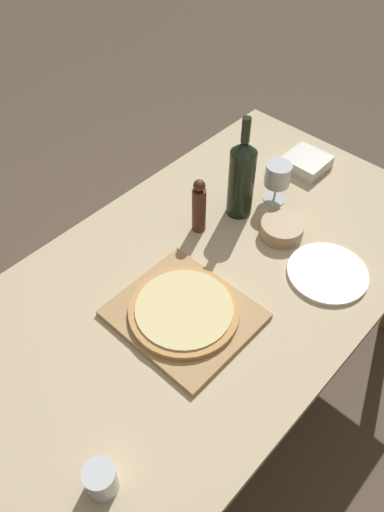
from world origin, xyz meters
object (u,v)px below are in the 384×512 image
at_px(wine_bottle, 242,178).
at_px(wine_glass, 278,176).
at_px(pepper_mill, 199,207).
at_px(small_bowl, 282,229).
at_px(pizza, 184,310).

bearing_deg(wine_bottle, wine_glass, 67.87).
bearing_deg(pepper_mill, small_bowl, 36.65).
distance_m(pepper_mill, small_bowl, 0.29).
relative_size(wine_glass, small_bowl, 1.07).
xyz_separation_m(wine_bottle, wine_glass, (0.05, 0.13, -0.04)).
height_order(pizza, pepper_mill, pepper_mill).
bearing_deg(wine_bottle, pizza, -69.73).
distance_m(wine_glass, small_bowl, 0.19).
xyz_separation_m(pizza, pepper_mill, (-0.21, 0.30, 0.07)).
xyz_separation_m(pizza, small_bowl, (0.01, 0.46, -0.00)).
relative_size(wine_bottle, small_bowl, 2.61).
bearing_deg(pepper_mill, wine_glass, 71.12).
relative_size(pizza, wine_bottle, 0.86).
relative_size(pepper_mill, small_bowl, 1.44).
distance_m(pizza, small_bowl, 0.46).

